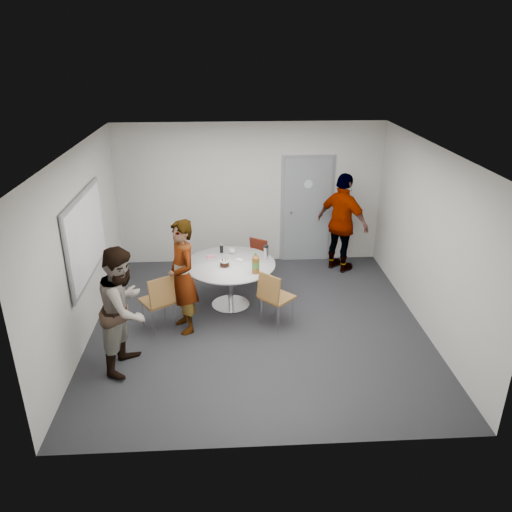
{
  "coord_description": "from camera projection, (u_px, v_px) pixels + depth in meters",
  "views": [
    {
      "loc": [
        -0.41,
        -6.61,
        4.03
      ],
      "look_at": [
        -0.01,
        0.25,
        1.05
      ],
      "focal_mm": 35.0,
      "sensor_mm": 36.0,
      "label": 1
    }
  ],
  "objects": [
    {
      "name": "chair_near_right",
      "position": [
        273.0,
        294.0,
        7.46
      ],
      "size": [
        0.62,
        0.62,
        0.89
      ],
      "rotation": [
        0.0,
        0.0,
        -0.8
      ],
      "color": "brown",
      "rests_on": "floor"
    },
    {
      "name": "ceiling",
      "position": [
        258.0,
        150.0,
        6.61
      ],
      "size": [
        5.0,
        5.0,
        0.0
      ],
      "primitive_type": "plane",
      "rotation": [
        3.14,
        0.0,
        0.0
      ],
      "color": "silver",
      "rests_on": "wall_back"
    },
    {
      "name": "whiteboard",
      "position": [
        86.0,
        236.0,
        7.16
      ],
      "size": [
        0.04,
        1.9,
        1.25
      ],
      "color": "gray",
      "rests_on": "wall_left"
    },
    {
      "name": "person_left",
      "position": [
        124.0,
        309.0,
        6.42
      ],
      "size": [
        0.81,
        0.95,
        1.71
      ],
      "primitive_type": "imported",
      "rotation": [
        0.0,
        0.0,
        1.35
      ],
      "color": "white",
      "rests_on": "floor"
    },
    {
      "name": "wall_right",
      "position": [
        429.0,
        240.0,
        7.28
      ],
      "size": [
        0.0,
        5.0,
        5.0
      ],
      "primitive_type": "plane",
      "rotation": [
        1.57,
        0.0,
        -1.57
      ],
      "color": "#B8B5AE",
      "rests_on": "floor"
    },
    {
      "name": "chair_far",
      "position": [
        256.0,
        256.0,
        8.94
      ],
      "size": [
        0.53,
        0.54,
        0.78
      ],
      "rotation": [
        0.0,
        0.0,
        2.56
      ],
      "color": "#602013",
      "rests_on": "floor"
    },
    {
      "name": "door",
      "position": [
        307.0,
        210.0,
        9.61
      ],
      "size": [
        1.02,
        0.17,
        2.12
      ],
      "color": "gray",
      "rests_on": "wall_back"
    },
    {
      "name": "wall_front",
      "position": [
        274.0,
        340.0,
        4.86
      ],
      "size": [
        5.0,
        0.0,
        5.0
      ],
      "primitive_type": "plane",
      "rotation": [
        -1.57,
        0.0,
        0.0
      ],
      "color": "#B8B5AE",
      "rests_on": "floor"
    },
    {
      "name": "person_main",
      "position": [
        183.0,
        277.0,
        7.25
      ],
      "size": [
        0.64,
        0.75,
        1.73
      ],
      "primitive_type": "imported",
      "rotation": [
        0.0,
        0.0,
        -1.13
      ],
      "color": "#A5C6EA",
      "rests_on": "floor"
    },
    {
      "name": "floor",
      "position": [
        258.0,
        325.0,
        7.68
      ],
      "size": [
        5.0,
        5.0,
        0.0
      ],
      "primitive_type": "plane",
      "color": "#232327",
      "rests_on": "ground"
    },
    {
      "name": "table",
      "position": [
        232.0,
        269.0,
        7.99
      ],
      "size": [
        1.45,
        1.45,
        1.1
      ],
      "color": "silver",
      "rests_on": "floor"
    },
    {
      "name": "chair_near_left",
      "position": [
        160.0,
        298.0,
        7.32
      ],
      "size": [
        0.61,
        0.63,
        0.91
      ],
      "rotation": [
        0.0,
        0.0,
        0.57
      ],
      "color": "brown",
      "rests_on": "floor"
    },
    {
      "name": "wall_left",
      "position": [
        81.0,
        248.0,
        7.01
      ],
      "size": [
        0.0,
        5.0,
        5.0
      ],
      "primitive_type": "plane",
      "rotation": [
        1.57,
        0.0,
        1.57
      ],
      "color": "#B8B5AE",
      "rests_on": "floor"
    },
    {
      "name": "wall_back",
      "position": [
        250.0,
        194.0,
        9.44
      ],
      "size": [
        5.0,
        0.0,
        5.0
      ],
      "primitive_type": "plane",
      "rotation": [
        1.57,
        0.0,
        0.0
      ],
      "color": "#B8B5AE",
      "rests_on": "floor"
    },
    {
      "name": "person_right",
      "position": [
        342.0,
        223.0,
        9.19
      ],
      "size": [
        1.07,
        1.12,
        1.87
      ],
      "primitive_type": "imported",
      "rotation": [
        0.0,
        0.0,
        2.3
      ],
      "color": "black",
      "rests_on": "floor"
    }
  ]
}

